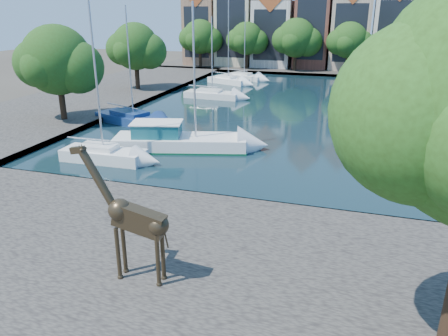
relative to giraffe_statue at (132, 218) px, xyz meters
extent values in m
plane|color=#38332B|center=(3.01, 8.26, -2.95)|extent=(160.00, 160.00, 0.00)
cube|color=black|center=(3.01, 32.26, -2.91)|extent=(38.00, 50.00, 0.08)
cube|color=#4C4842|center=(3.01, 1.26, -2.70)|extent=(50.00, 14.00, 0.50)
cube|color=#4C4842|center=(3.01, 64.26, -2.70)|extent=(60.00, 16.00, 0.50)
cube|color=#4C4842|center=(-21.99, 32.26, -2.70)|extent=(14.00, 52.00, 0.50)
sphere|color=#244513|center=(8.75, -1.14, 4.65)|extent=(4.48, 4.48, 4.48)
cube|color=#956B51|center=(-19.99, 64.26, 3.05)|extent=(5.39, 9.00, 11.00)
cube|color=black|center=(-19.99, 59.78, 3.05)|extent=(4.40, 0.05, 8.25)
cube|color=beige|center=(-13.99, 64.26, 3.80)|extent=(5.88, 9.00, 12.50)
cube|color=black|center=(-13.99, 59.78, 3.80)|extent=(4.80, 0.05, 9.38)
cube|color=silver|center=(-7.49, 64.26, 2.80)|extent=(6.37, 9.00, 10.50)
cube|color=black|center=(-7.49, 59.78, 2.80)|extent=(5.20, 0.05, 7.88)
cube|color=brown|center=(-0.99, 64.26, 4.05)|extent=(5.39, 9.00, 13.00)
cube|color=black|center=(-0.99, 59.78, 4.05)|extent=(4.40, 0.05, 9.75)
cube|color=tan|center=(5.01, 64.26, 3.30)|extent=(5.88, 9.00, 11.50)
cube|color=black|center=(5.01, 59.78, 3.30)|extent=(4.80, 0.05, 8.62)
cube|color=beige|center=(11.51, 64.26, 3.55)|extent=(6.37, 9.00, 12.00)
cube|color=black|center=(11.51, 59.78, 3.55)|extent=(5.20, 0.05, 9.00)
cube|color=brown|center=(18.01, 64.26, 2.80)|extent=(5.39, 9.00, 10.50)
cube|color=black|center=(18.01, 59.78, 2.80)|extent=(4.40, 0.05, 7.88)
cylinder|color=#332114|center=(-18.99, 58.76, -0.85)|extent=(0.50, 0.50, 3.20)
sphere|color=#214012|center=(-18.99, 58.76, 2.43)|extent=(5.60, 5.60, 5.60)
sphere|color=#214012|center=(-17.31, 59.06, 1.87)|extent=(4.20, 4.20, 4.20)
sphere|color=#214012|center=(-20.53, 58.36, 2.15)|extent=(3.92, 3.92, 3.92)
cylinder|color=#332114|center=(-10.99, 58.76, -0.85)|extent=(0.50, 0.50, 3.20)
sphere|color=#214012|center=(-10.99, 58.76, 2.31)|extent=(5.20, 5.20, 5.20)
sphere|color=#214012|center=(-9.43, 59.06, 1.79)|extent=(3.90, 3.90, 3.90)
sphere|color=#214012|center=(-12.42, 58.36, 2.05)|extent=(3.64, 3.64, 3.64)
cylinder|color=#332114|center=(-2.99, 58.76, -0.85)|extent=(0.50, 0.50, 3.20)
sphere|color=#214012|center=(-2.99, 58.76, 2.55)|extent=(6.00, 6.00, 6.00)
sphere|color=#214012|center=(-1.19, 59.06, 1.95)|extent=(4.50, 4.50, 4.50)
sphere|color=#214012|center=(-4.64, 58.36, 2.25)|extent=(4.20, 4.20, 4.20)
cylinder|color=#332114|center=(5.01, 58.76, -0.85)|extent=(0.50, 0.50, 3.20)
sphere|color=#214012|center=(5.01, 58.76, 2.37)|extent=(5.40, 5.40, 5.40)
sphere|color=#214012|center=(6.63, 59.06, 1.83)|extent=(4.05, 4.05, 4.05)
sphere|color=#214012|center=(3.53, 58.36, 2.10)|extent=(3.78, 3.78, 3.78)
cylinder|color=#332114|center=(13.01, 58.76, -0.85)|extent=(0.50, 0.50, 3.20)
sphere|color=#214012|center=(13.01, 58.76, 2.49)|extent=(5.80, 5.80, 5.80)
sphere|color=#214012|center=(14.75, 59.06, 1.91)|extent=(4.35, 4.35, 4.35)
sphere|color=#214012|center=(11.42, 58.36, 2.20)|extent=(4.06, 4.06, 4.06)
cylinder|color=#332114|center=(-17.99, 20.26, -0.75)|extent=(0.54, 0.54, 3.40)
sphere|color=#214012|center=(-17.99, 20.26, 2.75)|extent=(6.00, 6.00, 6.00)
sphere|color=#214012|center=(-16.19, 20.56, 2.15)|extent=(4.50, 4.50, 4.50)
sphere|color=#214012|center=(-19.64, 19.86, 2.45)|extent=(4.20, 4.20, 4.20)
cylinder|color=#332114|center=(-18.99, 36.26, -0.75)|extent=(0.54, 0.54, 3.40)
sphere|color=#214012|center=(-18.99, 36.26, 2.63)|extent=(5.60, 5.60, 5.60)
sphere|color=#214012|center=(-17.31, 36.56, 2.07)|extent=(4.20, 4.20, 4.20)
sphere|color=#214012|center=(-20.53, 35.86, 2.35)|extent=(3.92, 3.92, 3.92)
cylinder|color=#372C1B|center=(-0.56, -0.22, -1.41)|extent=(0.16, 0.16, 2.07)
cylinder|color=#372C1B|center=(-0.57, 0.21, -1.41)|extent=(0.16, 0.16, 2.07)
cylinder|color=#372C1B|center=(1.02, -0.21, -1.41)|extent=(0.16, 0.16, 2.07)
cylinder|color=#372C1B|center=(1.01, 0.23, -1.41)|extent=(0.16, 0.16, 2.07)
cube|color=#372C1B|center=(0.27, 0.00, -0.03)|extent=(2.01, 0.56, 1.21)
cylinder|color=#372C1B|center=(-1.19, -0.01, 1.32)|extent=(1.33, 0.31, 2.14)
cube|color=#372C1B|center=(-1.91, -0.02, 2.37)|extent=(0.58, 0.18, 0.33)
cube|color=white|center=(-4.99, 16.26, -2.26)|extent=(10.05, 5.25, 1.22)
cube|color=#145259|center=(-6.63, 15.81, -1.46)|extent=(3.84, 2.94, 1.12)
cylinder|color=#B2B2B7|center=(-3.89, 16.55, 2.75)|extent=(0.15, 0.15, 9.36)
cube|color=silver|center=(-8.99, 12.26, -2.35)|extent=(5.79, 2.16, 1.03)
cube|color=silver|center=(-8.99, 12.26, -2.01)|extent=(2.55, 1.47, 0.57)
cylinder|color=#B2B2B7|center=(-8.99, 12.26, 2.96)|extent=(0.14, 0.14, 10.04)
cube|color=navy|center=(-11.99, 22.05, -2.37)|extent=(8.12, 5.25, 0.98)
cube|color=navy|center=(-11.99, 22.05, -2.05)|extent=(3.80, 2.95, 0.55)
cylinder|color=#B2B2B7|center=(-11.99, 22.05, 2.55)|extent=(0.13, 0.13, 9.31)
cube|color=silver|center=(-8.99, 35.45, -2.42)|extent=(6.46, 2.51, 0.90)
cube|color=silver|center=(-8.99, 35.45, -2.12)|extent=(2.85, 1.68, 0.50)
cylinder|color=#B2B2B7|center=(-8.99, 35.45, 1.97)|extent=(0.12, 0.12, 8.27)
cube|color=white|center=(-10.16, 45.80, -2.39)|extent=(6.25, 4.13, 0.95)
cube|color=white|center=(-10.16, 45.80, -2.08)|extent=(2.94, 2.31, 0.53)
cylinder|color=#B2B2B7|center=(-10.16, 45.80, 2.96)|extent=(0.13, 0.13, 10.17)
cube|color=white|center=(-8.99, 50.00, -2.44)|extent=(6.37, 4.11, 0.86)
cube|color=white|center=(-8.99, 50.00, -2.15)|extent=(2.98, 2.31, 0.48)
cylinder|color=#B2B2B7|center=(-8.99, 50.00, 2.21)|extent=(0.11, 0.11, 8.82)
cube|color=silver|center=(15.01, 40.53, -2.46)|extent=(5.47, 2.82, 0.82)
cube|color=silver|center=(15.01, 40.53, -2.18)|extent=(2.49, 1.70, 0.46)
cylinder|color=#B2B2B7|center=(15.01, 40.53, 2.31)|extent=(0.11, 0.11, 9.08)
camera|label=1|loc=(7.22, -12.29, 7.02)|focal=35.00mm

